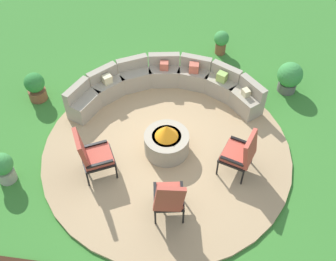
{
  "coord_description": "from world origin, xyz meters",
  "views": [
    {
      "loc": [
        0.77,
        -5.32,
        6.64
      ],
      "look_at": [
        0.0,
        0.2,
        0.45
      ],
      "focal_mm": 44.22,
      "sensor_mm": 36.0,
      "label": 1
    }
  ],
  "objects_px": {
    "lounge_chair_front_left": "(91,154)",
    "lounge_chair_front_right": "(169,198)",
    "lounge_chair_back_left": "(241,152)",
    "potted_plant_2": "(289,77)",
    "curved_stone_bench": "(165,84)",
    "potted_plant_3": "(3,167)",
    "potted_plant_1": "(221,41)",
    "potted_plant_0": "(35,86)",
    "fire_pit": "(167,141)"
  },
  "relations": [
    {
      "from": "lounge_chair_front_left",
      "to": "lounge_chair_front_right",
      "type": "bearing_deg",
      "value": 37.73
    },
    {
      "from": "lounge_chair_back_left",
      "to": "potted_plant_2",
      "type": "bearing_deg",
      "value": -3.84
    },
    {
      "from": "curved_stone_bench",
      "to": "potted_plant_2",
      "type": "relative_size",
      "value": 5.62
    },
    {
      "from": "lounge_chair_front_left",
      "to": "potted_plant_3",
      "type": "bearing_deg",
      "value": -105.71
    },
    {
      "from": "lounge_chair_front_right",
      "to": "potted_plant_1",
      "type": "distance_m",
      "value": 5.01
    },
    {
      "from": "curved_stone_bench",
      "to": "lounge_chair_back_left",
      "type": "bearing_deg",
      "value": -48.66
    },
    {
      "from": "curved_stone_bench",
      "to": "lounge_chair_back_left",
      "type": "relative_size",
      "value": 4.18
    },
    {
      "from": "lounge_chair_front_left",
      "to": "lounge_chair_front_right",
      "type": "xyz_separation_m",
      "value": [
        1.55,
        -0.72,
        -0.02
      ]
    },
    {
      "from": "curved_stone_bench",
      "to": "potted_plant_3",
      "type": "height_order",
      "value": "curved_stone_bench"
    },
    {
      "from": "lounge_chair_front_left",
      "to": "potted_plant_0",
      "type": "relative_size",
      "value": 1.62
    },
    {
      "from": "curved_stone_bench",
      "to": "lounge_chair_back_left",
      "type": "xyz_separation_m",
      "value": [
        1.73,
        -1.97,
        0.24
      ]
    },
    {
      "from": "curved_stone_bench",
      "to": "potted_plant_0",
      "type": "distance_m",
      "value": 2.93
    },
    {
      "from": "fire_pit",
      "to": "lounge_chair_back_left",
      "type": "distance_m",
      "value": 1.51
    },
    {
      "from": "lounge_chair_back_left",
      "to": "potted_plant_2",
      "type": "relative_size",
      "value": 1.34
    },
    {
      "from": "fire_pit",
      "to": "potted_plant_2",
      "type": "distance_m",
      "value": 3.41
    },
    {
      "from": "fire_pit",
      "to": "potted_plant_0",
      "type": "relative_size",
      "value": 1.27
    },
    {
      "from": "lounge_chair_front_left",
      "to": "potted_plant_0",
      "type": "bearing_deg",
      "value": -163.48
    },
    {
      "from": "lounge_chair_front_left",
      "to": "potted_plant_3",
      "type": "height_order",
      "value": "lounge_chair_front_left"
    },
    {
      "from": "potted_plant_1",
      "to": "potted_plant_2",
      "type": "xyz_separation_m",
      "value": [
        1.63,
        -1.21,
        0.04
      ]
    },
    {
      "from": "potted_plant_2",
      "to": "potted_plant_3",
      "type": "relative_size",
      "value": 1.1
    },
    {
      "from": "lounge_chair_front_right",
      "to": "lounge_chair_back_left",
      "type": "relative_size",
      "value": 1.06
    },
    {
      "from": "lounge_chair_front_left",
      "to": "lounge_chair_front_right",
      "type": "distance_m",
      "value": 1.72
    },
    {
      "from": "lounge_chair_front_right",
      "to": "potted_plant_1",
      "type": "xyz_separation_m",
      "value": [
        0.66,
        4.96,
        -0.24
      ]
    },
    {
      "from": "fire_pit",
      "to": "lounge_chair_front_left",
      "type": "xyz_separation_m",
      "value": [
        -1.31,
        -0.75,
        0.29
      ]
    },
    {
      "from": "curved_stone_bench",
      "to": "lounge_chair_front_right",
      "type": "distance_m",
      "value": 3.2
    },
    {
      "from": "fire_pit",
      "to": "curved_stone_bench",
      "type": "distance_m",
      "value": 1.7
    },
    {
      "from": "fire_pit",
      "to": "potted_plant_3",
      "type": "xyz_separation_m",
      "value": [
        -2.97,
        -1.09,
        0.04
      ]
    },
    {
      "from": "potted_plant_0",
      "to": "potted_plant_2",
      "type": "distance_m",
      "value": 5.8
    },
    {
      "from": "curved_stone_bench",
      "to": "potted_plant_2",
      "type": "height_order",
      "value": "curved_stone_bench"
    },
    {
      "from": "lounge_chair_front_left",
      "to": "lounge_chair_front_right",
      "type": "relative_size",
      "value": 1.07
    },
    {
      "from": "lounge_chair_front_left",
      "to": "lounge_chair_back_left",
      "type": "height_order",
      "value": "lounge_chair_front_left"
    },
    {
      "from": "lounge_chair_back_left",
      "to": "potted_plant_2",
      "type": "xyz_separation_m",
      "value": [
        1.07,
        2.57,
        -0.19
      ]
    },
    {
      "from": "lounge_chair_back_left",
      "to": "potted_plant_3",
      "type": "height_order",
      "value": "lounge_chair_back_left"
    },
    {
      "from": "lounge_chair_front_right",
      "to": "curved_stone_bench",
      "type": "bearing_deg",
      "value": 89.14
    },
    {
      "from": "potted_plant_1",
      "to": "curved_stone_bench",
      "type": "bearing_deg",
      "value": -122.95
    },
    {
      "from": "fire_pit",
      "to": "lounge_chair_front_left",
      "type": "bearing_deg",
      "value": -150.14
    },
    {
      "from": "potted_plant_0",
      "to": "potted_plant_2",
      "type": "relative_size",
      "value": 0.93
    },
    {
      "from": "potted_plant_3",
      "to": "lounge_chair_front_right",
      "type": "bearing_deg",
      "value": -6.81
    },
    {
      "from": "lounge_chair_back_left",
      "to": "lounge_chair_front_right",
      "type": "bearing_deg",
      "value": 153.12
    },
    {
      "from": "curved_stone_bench",
      "to": "potted_plant_0",
      "type": "relative_size",
      "value": 6.01
    },
    {
      "from": "potted_plant_0",
      "to": "potted_plant_2",
      "type": "xyz_separation_m",
      "value": [
        5.7,
        1.09,
        0.03
      ]
    },
    {
      "from": "lounge_chair_front_left",
      "to": "potted_plant_3",
      "type": "relative_size",
      "value": 1.66
    },
    {
      "from": "potted_plant_2",
      "to": "potted_plant_3",
      "type": "height_order",
      "value": "potted_plant_2"
    },
    {
      "from": "lounge_chair_front_right",
      "to": "potted_plant_0",
      "type": "distance_m",
      "value": 4.34
    },
    {
      "from": "lounge_chair_front_left",
      "to": "potted_plant_1",
      "type": "relative_size",
      "value": 1.8
    },
    {
      "from": "potted_plant_0",
      "to": "potted_plant_3",
      "type": "xyz_separation_m",
      "value": [
        0.2,
        -2.28,
        0.01
      ]
    },
    {
      "from": "curved_stone_bench",
      "to": "potted_plant_0",
      "type": "bearing_deg",
      "value": -170.5
    },
    {
      "from": "fire_pit",
      "to": "lounge_chair_front_right",
      "type": "xyz_separation_m",
      "value": [
        0.25,
        -1.47,
        0.26
      ]
    },
    {
      "from": "curved_stone_bench",
      "to": "potted_plant_3",
      "type": "distance_m",
      "value": 3.86
    },
    {
      "from": "fire_pit",
      "to": "potted_plant_3",
      "type": "height_order",
      "value": "fire_pit"
    }
  ]
}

